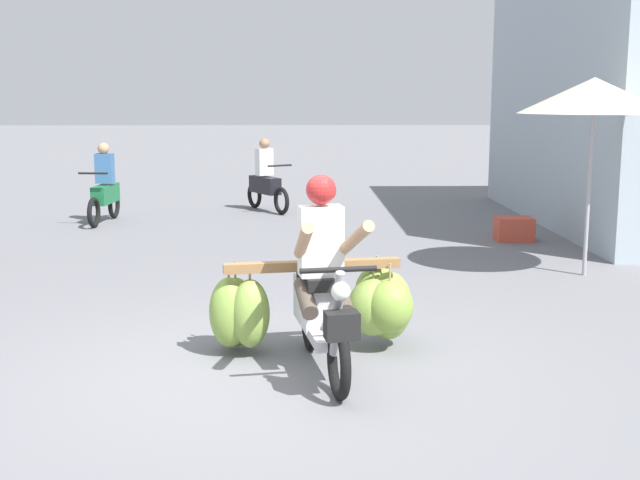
{
  "coord_description": "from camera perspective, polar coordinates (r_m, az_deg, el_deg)",
  "views": [
    {
      "loc": [
        0.37,
        -6.16,
        2.17
      ],
      "look_at": [
        0.54,
        1.07,
        0.9
      ],
      "focal_mm": 45.6,
      "sensor_mm": 36.0,
      "label": 1
    }
  ],
  "objects": [
    {
      "name": "ground_plane",
      "position": [
        6.54,
        -4.56,
        -9.45
      ],
      "size": [
        120.0,
        120.0,
        0.0
      ],
      "primitive_type": "plane",
      "color": "slate"
    },
    {
      "name": "motorbike_main_loaded",
      "position": [
        6.85,
        0.39,
        -4.29
      ],
      "size": [
        1.82,
        1.87,
        1.58
      ],
      "color": "black",
      "rests_on": "ground"
    },
    {
      "name": "motorbike_distant_ahead_left",
      "position": [
        14.77,
        -14.87,
        3.39
      ],
      "size": [
        0.5,
        1.62,
        1.4
      ],
      "color": "black",
      "rests_on": "ground"
    },
    {
      "name": "motorbike_distant_ahead_right",
      "position": [
        15.8,
        -3.84,
        4.11
      ],
      "size": [
        0.92,
        1.44,
        1.4
      ],
      "color": "black",
      "rests_on": "ground"
    },
    {
      "name": "market_umbrella_near_shop",
      "position": [
        10.37,
        18.68,
        9.57
      ],
      "size": [
        1.81,
        1.81,
        2.41
      ],
      "color": "#99999E",
      "rests_on": "ground"
    },
    {
      "name": "produce_crate",
      "position": [
        12.83,
        13.45,
        0.75
      ],
      "size": [
        0.56,
        0.4,
        0.36
      ],
      "primitive_type": "cube",
      "color": "#CC4C38",
      "rests_on": "ground"
    }
  ]
}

